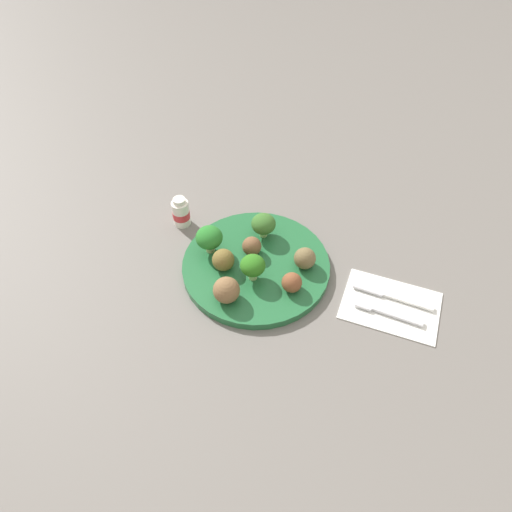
{
  "coord_description": "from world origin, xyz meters",
  "views": [
    {
      "loc": [
        -0.25,
        0.54,
        0.7
      ],
      "look_at": [
        0.0,
        0.0,
        0.04
      ],
      "focal_mm": 33.67,
      "sensor_mm": 36.0,
      "label": 1
    }
  ],
  "objects_px": {
    "meatball_front_left": "(305,258)",
    "yogurt_bottle": "(181,213)",
    "napkin": "(391,305)",
    "broccoli_floret_far_rim": "(253,266)",
    "plate": "(256,266)",
    "fork": "(385,310)",
    "meatball_back_left": "(226,290)",
    "knife": "(389,295)",
    "broccoli_floret_near_rim": "(263,224)",
    "meatball_back_right": "(252,246)",
    "meatball_front_right": "(292,282)",
    "meatball_near_rim": "(223,260)",
    "broccoli_floret_back_right": "(209,238)"
  },
  "relations": [
    {
      "from": "broccoli_floret_far_rim",
      "to": "meatball_back_left",
      "type": "distance_m",
      "value": 0.07
    },
    {
      "from": "yogurt_bottle",
      "to": "fork",
      "type": "bearing_deg",
      "value": 174.04
    },
    {
      "from": "plate",
      "to": "knife",
      "type": "xyz_separation_m",
      "value": [
        -0.25,
        -0.04,
        -0.0
      ]
    },
    {
      "from": "napkin",
      "to": "yogurt_bottle",
      "type": "xyz_separation_m",
      "value": [
        0.45,
        -0.03,
        0.03
      ]
    },
    {
      "from": "knife",
      "to": "plate",
      "type": "bearing_deg",
      "value": 8.86
    },
    {
      "from": "broccoli_floret_far_rim",
      "to": "meatball_back_right",
      "type": "xyz_separation_m",
      "value": [
        0.03,
        -0.06,
        -0.01
      ]
    },
    {
      "from": "broccoli_floret_far_rim",
      "to": "meatball_front_right",
      "type": "height_order",
      "value": "broccoli_floret_far_rim"
    },
    {
      "from": "napkin",
      "to": "meatball_front_right",
      "type": "bearing_deg",
      "value": 16.31
    },
    {
      "from": "broccoli_floret_near_rim",
      "to": "meatball_back_right",
      "type": "bearing_deg",
      "value": 89.13
    },
    {
      "from": "meatball_near_rim",
      "to": "knife",
      "type": "relative_size",
      "value": 0.29
    },
    {
      "from": "meatball_front_right",
      "to": "fork",
      "type": "xyz_separation_m",
      "value": [
        -0.17,
        -0.03,
        -0.03
      ]
    },
    {
      "from": "plate",
      "to": "meatball_back_left",
      "type": "height_order",
      "value": "meatball_back_left"
    },
    {
      "from": "meatball_front_left",
      "to": "fork",
      "type": "bearing_deg",
      "value": 169.97
    },
    {
      "from": "knife",
      "to": "broccoli_floret_back_right",
      "type": "bearing_deg",
      "value": 7.58
    },
    {
      "from": "napkin",
      "to": "knife",
      "type": "distance_m",
      "value": 0.02
    },
    {
      "from": "meatball_back_right",
      "to": "meatball_front_right",
      "type": "distance_m",
      "value": 0.11
    },
    {
      "from": "broccoli_floret_near_rim",
      "to": "meatball_back_right",
      "type": "relative_size",
      "value": 1.36
    },
    {
      "from": "broccoli_floret_near_rim",
      "to": "knife",
      "type": "height_order",
      "value": "broccoli_floret_near_rim"
    },
    {
      "from": "meatball_back_right",
      "to": "napkin",
      "type": "height_order",
      "value": "meatball_back_right"
    },
    {
      "from": "meatball_back_left",
      "to": "meatball_back_right",
      "type": "bearing_deg",
      "value": -86.98
    },
    {
      "from": "meatball_back_left",
      "to": "broccoli_floret_far_rim",
      "type": "bearing_deg",
      "value": -109.15
    },
    {
      "from": "meatball_front_left",
      "to": "meatball_near_rim",
      "type": "distance_m",
      "value": 0.15
    },
    {
      "from": "plate",
      "to": "meatball_back_left",
      "type": "bearing_deg",
      "value": 82.86
    },
    {
      "from": "meatball_front_left",
      "to": "yogurt_bottle",
      "type": "bearing_deg",
      "value": -3.49
    },
    {
      "from": "meatball_back_right",
      "to": "knife",
      "type": "relative_size",
      "value": 0.26
    },
    {
      "from": "meatball_near_rim",
      "to": "knife",
      "type": "distance_m",
      "value": 0.31
    },
    {
      "from": "plate",
      "to": "yogurt_bottle",
      "type": "relative_size",
      "value": 4.19
    },
    {
      "from": "plate",
      "to": "napkin",
      "type": "xyz_separation_m",
      "value": [
        -0.26,
        -0.02,
        -0.01
      ]
    },
    {
      "from": "meatball_back_right",
      "to": "yogurt_bottle",
      "type": "bearing_deg",
      "value": -9.27
    },
    {
      "from": "broccoli_floret_back_right",
      "to": "meatball_near_rim",
      "type": "xyz_separation_m",
      "value": [
        -0.04,
        0.03,
        -0.01
      ]
    },
    {
      "from": "meatball_back_right",
      "to": "meatball_near_rim",
      "type": "xyz_separation_m",
      "value": [
        0.03,
        0.06,
        0.0
      ]
    },
    {
      "from": "meatball_front_right",
      "to": "meatball_near_rim",
      "type": "bearing_deg",
      "value": 2.21
    },
    {
      "from": "plate",
      "to": "fork",
      "type": "height_order",
      "value": "plate"
    },
    {
      "from": "meatball_back_left",
      "to": "napkin",
      "type": "distance_m",
      "value": 0.3
    },
    {
      "from": "meatball_back_right",
      "to": "plate",
      "type": "bearing_deg",
      "value": 131.68
    },
    {
      "from": "broccoli_floret_back_right",
      "to": "broccoli_floret_near_rim",
      "type": "bearing_deg",
      "value": -133.72
    },
    {
      "from": "meatball_front_right",
      "to": "meatball_back_left",
      "type": "bearing_deg",
      "value": 35.13
    },
    {
      "from": "knife",
      "to": "meatball_front_left",
      "type": "bearing_deg",
      "value": 2.33
    },
    {
      "from": "yogurt_bottle",
      "to": "meatball_front_left",
      "type": "bearing_deg",
      "value": 176.51
    },
    {
      "from": "plate",
      "to": "knife",
      "type": "bearing_deg",
      "value": -171.14
    },
    {
      "from": "meatball_near_rim",
      "to": "broccoli_floret_back_right",
      "type": "bearing_deg",
      "value": -32.7
    },
    {
      "from": "broccoli_floret_back_right",
      "to": "meatball_back_left",
      "type": "bearing_deg",
      "value": 132.27
    },
    {
      "from": "broccoli_floret_back_right",
      "to": "meatball_front_right",
      "type": "xyz_separation_m",
      "value": [
        -0.18,
        0.02,
        -0.02
      ]
    },
    {
      "from": "napkin",
      "to": "yogurt_bottle",
      "type": "bearing_deg",
      "value": -3.57
    },
    {
      "from": "meatball_front_left",
      "to": "napkin",
      "type": "relative_size",
      "value": 0.24
    },
    {
      "from": "fork",
      "to": "meatball_front_left",
      "type": "bearing_deg",
      "value": -10.03
    },
    {
      "from": "plate",
      "to": "napkin",
      "type": "height_order",
      "value": "plate"
    },
    {
      "from": "broccoli_floret_far_rim",
      "to": "meatball_front_left",
      "type": "xyz_separation_m",
      "value": [
        -0.08,
        -0.07,
        -0.01
      ]
    },
    {
      "from": "broccoli_floret_back_right",
      "to": "yogurt_bottle",
      "type": "relative_size",
      "value": 0.84
    },
    {
      "from": "fork",
      "to": "meatball_back_left",
      "type": "bearing_deg",
      "value": 20.86
    }
  ]
}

